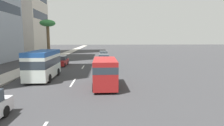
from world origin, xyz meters
The scene contains 13 objects.
ground_plane centered at (31.50, 0.00, 0.00)m, with size 198.00×198.00×0.00m, color #38383A.
sidewalk_right centered at (31.50, 7.68, 0.07)m, with size 162.00×2.76×0.15m, color #B2ADA3.
lane_stripe_mid centered at (13.46, 0.00, 0.01)m, with size 3.20×0.16×0.01m, color silver.
lane_stripe_far centered at (23.32, 0.00, 0.01)m, with size 3.20×0.16×0.01m, color silver.
car_lead centered at (35.98, -3.28, 0.77)m, with size 4.53×1.94×1.62m.
minibus_second centered at (15.45, 3.44, 1.67)m, with size 6.14×2.41×3.05m.
van_third centered at (11.61, -3.17, 1.45)m, with size 4.74×2.13×2.55m.
car_fourth centered at (27.78, -3.25, 0.76)m, with size 4.47×1.97×1.61m.
car_fifth centered at (20.06, -3.54, 0.76)m, with size 4.69×1.80×1.61m.
car_seventh centered at (25.08, 3.74, 0.75)m, with size 4.12×1.86×1.58m.
pedestrian_near_lamp centered at (19.43, 7.60, 1.15)m, with size 0.37×0.39×1.79m.
pedestrian_by_tree centered at (24.53, 7.95, 1.12)m, with size 0.39×0.37×1.75m.
palm_tree centered at (31.33, 7.41, 6.71)m, with size 2.91×2.91×7.82m.
Camera 1 is at (-4.09, -2.90, 4.33)m, focal length 28.64 mm.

